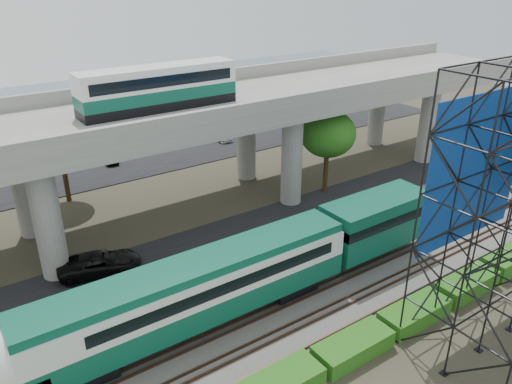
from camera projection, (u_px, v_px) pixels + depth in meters
ground at (288, 319)px, 29.54m from camera, size 140.00×140.00×0.00m
ballast_bed at (269, 300)px, 31.00m from camera, size 90.00×12.00×0.20m
service_road at (202, 244)px, 37.39m from camera, size 90.00×5.00×0.08m
parking_lot at (98, 155)px, 54.98m from camera, size 90.00×18.00×0.08m
harbor_water at (48, 111)px, 71.47m from camera, size 140.00×40.00×0.03m
rail_tracks at (269, 298)px, 30.92m from camera, size 90.00×9.52×0.16m
commuter_train at (229, 277)px, 28.40m from camera, size 29.30×3.06×4.30m
overpass at (162, 121)px, 38.12m from camera, size 80.00×12.00×12.40m
hedge_strip at (353, 346)px, 26.61m from camera, size 34.60×1.80×1.20m
trees at (106, 166)px, 36.92m from camera, size 40.94×16.94×7.69m
suv at (100, 263)px, 33.50m from camera, size 5.92×3.98×1.51m
parked_cars at (101, 150)px, 54.55m from camera, size 37.04×9.39×1.22m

